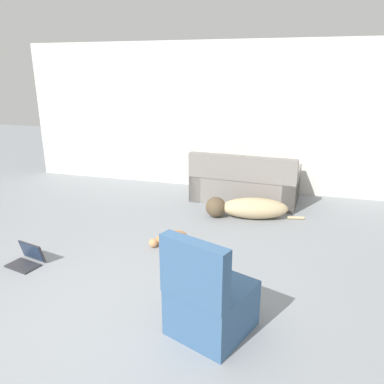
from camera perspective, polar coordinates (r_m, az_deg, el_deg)
The scene contains 7 objects.
ground_plane at distance 3.45m, azimuth -14.91°, elevation -19.69°, with size 20.00×20.00×0.00m, color gray.
wall_back at distance 6.77m, azimuth 2.97°, elevation 11.34°, with size 7.14×0.06×2.56m.
couch at distance 6.26m, azimuth 8.09°, elevation 1.18°, with size 1.75×1.01×0.83m.
dog at distance 5.54m, azimuth 8.36°, elevation -2.42°, with size 1.45×0.56×0.30m.
cat at distance 4.71m, azimuth -3.42°, elevation -7.01°, with size 0.51×0.43×0.17m.
laptop_open at distance 4.64m, azimuth -23.69°, elevation -9.10°, with size 0.41×0.36×0.23m.
side_chair at distance 3.16m, azimuth 2.60°, elevation -16.27°, with size 0.76×0.78×0.90m.
Camera 1 is at (1.53, -2.29, 2.08)m, focal length 35.00 mm.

